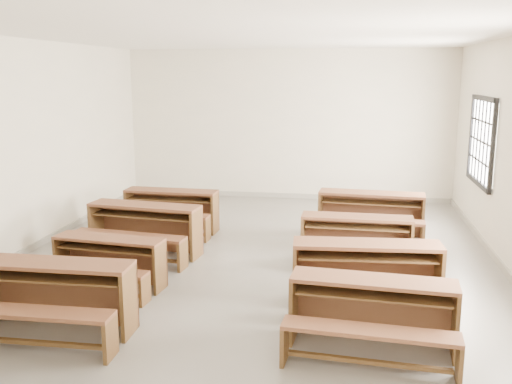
% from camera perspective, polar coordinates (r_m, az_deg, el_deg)
% --- Properties ---
extents(room, '(8.50, 8.50, 3.20)m').
position_cam_1_polar(room, '(8.10, 0.63, 7.92)').
color(room, slate).
rests_on(room, ground).
extents(desk_set_0, '(1.70, 0.90, 0.76)m').
position_cam_1_polar(desk_set_0, '(6.42, -19.73, -9.43)').
color(desk_set_0, brown).
rests_on(desk_set_0, ground).
extents(desk_set_1, '(1.51, 0.89, 0.65)m').
position_cam_1_polar(desk_set_1, '(7.54, -14.59, -6.48)').
color(desk_set_1, brown).
rests_on(desk_set_1, ground).
extents(desk_set_2, '(1.80, 1.08, 0.77)m').
position_cam_1_polar(desk_set_2, '(8.72, -11.19, -3.35)').
color(desk_set_2, brown).
rests_on(desk_set_2, ground).
extents(desk_set_3, '(1.63, 0.89, 0.72)m').
position_cam_1_polar(desk_set_3, '(9.93, -8.54, -1.55)').
color(desk_set_3, brown).
rests_on(desk_set_3, ground).
extents(desk_set_4, '(1.67, 0.96, 0.72)m').
position_cam_1_polar(desk_set_4, '(5.80, 11.53, -11.48)').
color(desk_set_4, brown).
rests_on(desk_set_4, ground).
extents(desk_set_5, '(1.77, 1.01, 0.77)m').
position_cam_1_polar(desk_set_5, '(6.78, 11.01, -7.72)').
color(desk_set_5, brown).
rests_on(desk_set_5, ground).
extents(desk_set_6, '(1.58, 0.85, 0.70)m').
position_cam_1_polar(desk_set_6, '(8.24, 9.99, -4.45)').
color(desk_set_6, brown).
rests_on(desk_set_6, ground).
extents(desk_set_7, '(1.78, 1.03, 0.77)m').
position_cam_1_polar(desk_set_7, '(9.58, 11.39, -1.98)').
color(desk_set_7, brown).
rests_on(desk_set_7, ground).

